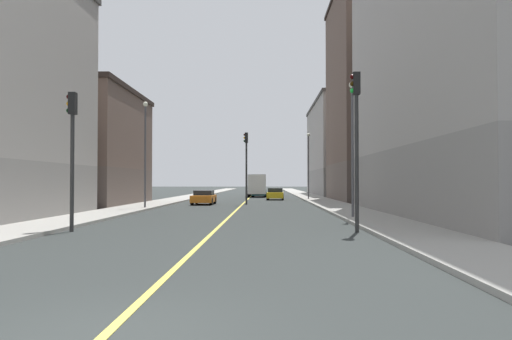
# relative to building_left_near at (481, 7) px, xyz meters

# --- Properties ---
(ground_plane) EXTENTS (400.00, 400.00, 0.00)m
(ground_plane) POSITION_rel_building_left_near_xyz_m (-14.41, -21.87, -12.00)
(ground_plane) COLOR #2C3130
(ground_plane) RESTS_ON ground
(sidewalk_left) EXTENTS (3.14, 168.00, 0.15)m
(sidewalk_left) POSITION_rel_building_left_near_xyz_m (-6.68, 27.13, -11.92)
(sidewalk_left) COLOR #9E9B93
(sidewalk_left) RESTS_ON ground
(sidewalk_right) EXTENTS (3.14, 168.00, 0.15)m
(sidewalk_right) POSITION_rel_building_left_near_xyz_m (-22.13, 27.13, -11.92)
(sidewalk_right) COLOR #9E9B93
(sidewalk_right) RESTS_ON ground
(lane_center_stripe) EXTENTS (0.16, 154.00, 0.01)m
(lane_center_stripe) POSITION_rel_building_left_near_xyz_m (-14.41, 27.13, -11.99)
(lane_center_stripe) COLOR #E5D14C
(lane_center_stripe) RESTS_ON ground
(building_left_near) EXTENTS (10.52, 26.14, 23.98)m
(building_left_near) POSITION_rel_building_left_near_xyz_m (0.00, 0.00, 0.00)
(building_left_near) COLOR gray
(building_left_near) RESTS_ON ground
(building_left_mid) EXTENTS (10.52, 15.66, 21.87)m
(building_left_mid) POSITION_rel_building_left_near_xyz_m (-0.00, 23.66, -1.05)
(building_left_mid) COLOR brown
(building_left_mid) RESTS_ON ground
(building_left_far) EXTENTS (10.52, 25.13, 13.82)m
(building_left_far) POSITION_rel_building_left_near_xyz_m (0.00, 46.43, -5.08)
(building_left_far) COLOR gray
(building_left_far) RESTS_ON ground
(building_right_midblock) EXTENTS (10.52, 14.39, 9.95)m
(building_right_midblock) POSITION_rel_building_left_near_xyz_m (-28.81, 14.08, -7.01)
(building_right_midblock) COLOR brown
(building_right_midblock) RESTS_ON ground
(traffic_light_left_near) EXTENTS (0.40, 0.32, 6.43)m
(traffic_light_left_near) POSITION_rel_building_left_near_xyz_m (-8.67, -8.40, -7.87)
(traffic_light_left_near) COLOR #2D2D2D
(traffic_light_left_near) RESTS_ON ground
(traffic_light_right_near) EXTENTS (0.40, 0.32, 5.66)m
(traffic_light_right_near) POSITION_rel_building_left_near_xyz_m (-20.18, -8.40, -8.31)
(traffic_light_right_near) COLOR #2D2D2D
(traffic_light_right_near) RESTS_ON ground
(traffic_light_median_far) EXTENTS (0.40, 0.32, 6.38)m
(traffic_light_median_far) POSITION_rel_building_left_near_xyz_m (-14.05, 15.58, -7.90)
(traffic_light_median_far) COLOR #2D2D2D
(traffic_light_median_far) RESTS_ON ground
(street_lamp_left_near) EXTENTS (0.36, 0.36, 7.26)m
(street_lamp_left_near) POSITION_rel_building_left_near_xyz_m (-7.65, -1.66, -7.46)
(street_lamp_left_near) COLOR #4C4C51
(street_lamp_left_near) RESTS_ON ground
(street_lamp_right_near) EXTENTS (0.36, 0.36, 7.76)m
(street_lamp_right_near) POSITION_rel_building_left_near_xyz_m (-21.16, 7.88, -7.20)
(street_lamp_right_near) COLOR #4C4C51
(street_lamp_right_near) RESTS_ON ground
(street_lamp_left_far) EXTENTS (0.36, 0.36, 7.21)m
(street_lamp_left_far) POSITION_rel_building_left_near_xyz_m (-7.65, 26.23, -7.49)
(street_lamp_left_far) COLOR #4C4C51
(street_lamp_left_far) RESTS_ON ground
(car_teal) EXTENTS (2.02, 4.23, 1.33)m
(car_teal) POSITION_rel_building_left_near_xyz_m (-13.19, 37.18, -11.34)
(car_teal) COLOR #196670
(car_teal) RESTS_ON ground
(car_orange) EXTENTS (1.94, 4.03, 1.26)m
(car_orange) POSITION_rel_building_left_near_xyz_m (-17.81, 15.57, -11.37)
(car_orange) COLOR orange
(car_orange) RESTS_ON ground
(car_yellow) EXTENTS (2.00, 4.17, 1.31)m
(car_yellow) POSITION_rel_building_left_near_xyz_m (-11.26, 27.32, -11.34)
(car_yellow) COLOR gold
(car_yellow) RESTS_ON ground
(box_truck) EXTENTS (2.42, 7.26, 2.96)m
(box_truck) POSITION_rel_building_left_near_xyz_m (-13.48, 37.80, -10.42)
(box_truck) COLOR maroon
(box_truck) RESTS_ON ground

